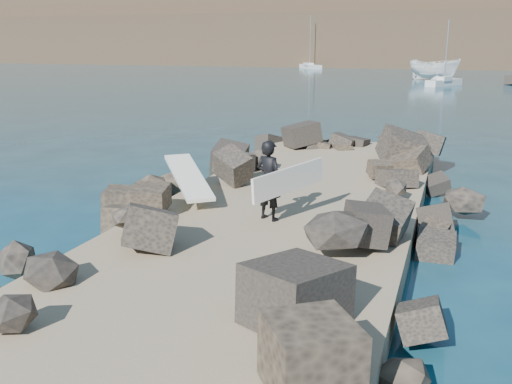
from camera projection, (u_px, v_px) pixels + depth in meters
ground at (271, 246)px, 12.65m from camera, size 800.00×800.00×0.00m
jetty at (239, 266)px, 10.75m from camera, size 6.00×26.00×0.60m
riprap_left at (119, 232)px, 12.08m from camera, size 2.60×22.00×1.00m
riprap_right at (399, 266)px, 10.23m from camera, size 2.60×22.00×1.00m
surfboard_resting at (188, 181)px, 14.16m from camera, size 2.20×2.51×0.09m
boat_imported at (434, 69)px, 67.70m from camera, size 7.04×5.39×2.57m
surfer_with_board at (272, 180)px, 12.35m from camera, size 1.35×1.99×1.77m
sailboat_b at (444, 82)px, 59.41m from camera, size 3.63×5.42×6.79m
sailboat_e at (310, 66)px, 99.52m from camera, size 5.64×7.17×9.06m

